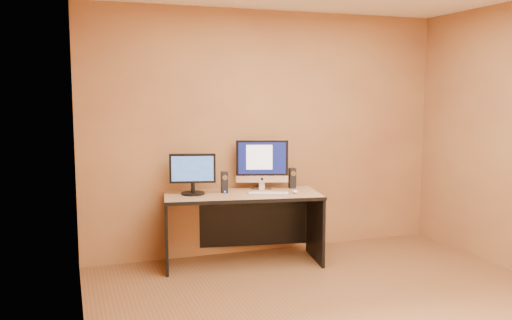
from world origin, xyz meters
name	(u,v)px	position (x,y,z in m)	size (l,w,h in m)	color
floor	(360,319)	(0.00, 0.00, 0.00)	(4.00, 4.00, 0.00)	brown
walls	(364,151)	(0.00, 0.00, 1.30)	(4.00, 4.00, 2.60)	#9E733F
desk	(243,229)	(-0.42, 1.62, 0.36)	(1.56, 0.68, 0.72)	tan
imac	(262,164)	(-0.15, 1.78, 0.99)	(0.55, 0.20, 0.54)	silver
second_monitor	(193,174)	(-0.90, 1.75, 0.92)	(0.47, 0.23, 0.41)	black
speaker_left	(224,182)	(-0.58, 1.73, 0.83)	(0.07, 0.07, 0.21)	black
speaker_right	(292,178)	(0.18, 1.75, 0.83)	(0.07, 0.07, 0.21)	black
keyboard	(268,193)	(-0.18, 1.50, 0.73)	(0.42, 0.11, 0.02)	silver
mouse	(295,191)	(0.09, 1.47, 0.74)	(0.06, 0.10, 0.04)	white
cable_a	(263,187)	(-0.10, 1.90, 0.72)	(0.01, 0.01, 0.21)	black
cable_b	(255,187)	(-0.19, 1.90, 0.72)	(0.01, 0.01, 0.18)	black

